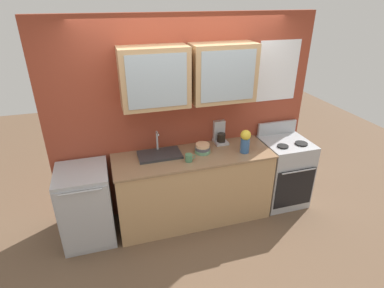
% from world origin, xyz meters
% --- Properties ---
extents(ground_plane, '(10.00, 10.00, 0.00)m').
position_xyz_m(ground_plane, '(0.00, 0.00, 0.00)').
color(ground_plane, brown).
extents(back_wall_unit, '(3.38, 0.45, 2.55)m').
position_xyz_m(back_wall_unit, '(0.01, 0.32, 1.46)').
color(back_wall_unit, '#993D28').
rests_on(back_wall_unit, ground_plane).
extents(counter, '(1.98, 0.67, 0.94)m').
position_xyz_m(counter, '(0.00, 0.00, 0.47)').
color(counter, tan).
rests_on(counter, ground_plane).
extents(stove_range, '(0.62, 0.65, 1.12)m').
position_xyz_m(stove_range, '(1.32, -0.00, 0.48)').
color(stove_range, '#ADAFB5').
rests_on(stove_range, ground_plane).
extents(sink_faucet, '(0.52, 0.31, 0.28)m').
position_xyz_m(sink_faucet, '(-0.40, 0.11, 0.96)').
color(sink_faucet, '#2D2D30').
rests_on(sink_faucet, counter).
extents(bowl_stack, '(0.20, 0.20, 0.12)m').
position_xyz_m(bowl_stack, '(0.13, 0.04, 0.99)').
color(bowl_stack, '#669972').
rests_on(bowl_stack, counter).
extents(vase, '(0.13, 0.13, 0.30)m').
position_xyz_m(vase, '(0.64, -0.11, 1.10)').
color(vase, '#33598C').
rests_on(vase, counter).
extents(cup_near_sink, '(0.12, 0.09, 0.09)m').
position_xyz_m(cup_near_sink, '(-0.09, -0.13, 0.98)').
color(cup_near_sink, '#4C7F59').
rests_on(cup_near_sink, counter).
extents(dishwasher, '(0.58, 0.65, 0.94)m').
position_xyz_m(dishwasher, '(-1.33, -0.00, 0.47)').
color(dishwasher, '#ADAFB5').
rests_on(dishwasher, ground_plane).
extents(coffee_maker, '(0.17, 0.20, 0.29)m').
position_xyz_m(coffee_maker, '(0.45, 0.26, 1.05)').
color(coffee_maker, '#B7B7BC').
rests_on(coffee_maker, counter).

